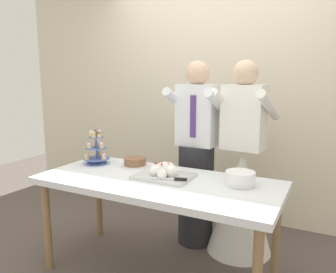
{
  "coord_description": "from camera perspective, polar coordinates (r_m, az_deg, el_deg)",
  "views": [
    {
      "loc": [
        1.15,
        -2.09,
        1.53
      ],
      "look_at": [
        0.01,
        0.15,
        1.07
      ],
      "focal_mm": 35.81,
      "sensor_mm": 36.0,
      "label": 1
    }
  ],
  "objects": [
    {
      "name": "rear_wall",
      "position": [
        3.66,
        8.77,
        8.91
      ],
      "size": [
        5.2,
        0.1,
        2.9
      ],
      "primitive_type": "cube",
      "color": "beige",
      "rests_on": "ground_plane"
    },
    {
      "name": "plate_stack",
      "position": [
        2.41,
        12.2,
        -7.0
      ],
      "size": [
        0.21,
        0.21,
        0.1
      ],
      "color": "white",
      "rests_on": "dessert_table"
    },
    {
      "name": "person_groom",
      "position": [
        3.04,
        4.84,
        -4.7
      ],
      "size": [
        0.48,
        0.51,
        1.66
      ],
      "color": "#232328",
      "rests_on": "ground_plane"
    },
    {
      "name": "main_cake_tray",
      "position": [
        2.53,
        -0.64,
        -6.13
      ],
      "size": [
        0.43,
        0.31,
        0.13
      ],
      "color": "silver",
      "rests_on": "dessert_table"
    },
    {
      "name": "round_cake",
      "position": [
        2.86,
        -5.63,
        -4.36
      ],
      "size": [
        0.24,
        0.24,
        0.07
      ],
      "color": "white",
      "rests_on": "dessert_table"
    },
    {
      "name": "dessert_table",
      "position": [
        2.53,
        -1.8,
        -8.9
      ],
      "size": [
        1.8,
        0.8,
        0.78
      ],
      "color": "silver",
      "rests_on": "ground_plane"
    },
    {
      "name": "person_bride",
      "position": [
        2.98,
        12.29,
        -8.48
      ],
      "size": [
        0.56,
        0.56,
        1.66
      ],
      "color": "white",
      "rests_on": "ground_plane"
    },
    {
      "name": "cupcake_stand",
      "position": [
        2.97,
        -12.12,
        -2.09
      ],
      "size": [
        0.23,
        0.23,
        0.31
      ],
      "color": "#4C66B2",
      "rests_on": "dessert_table"
    }
  ]
}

